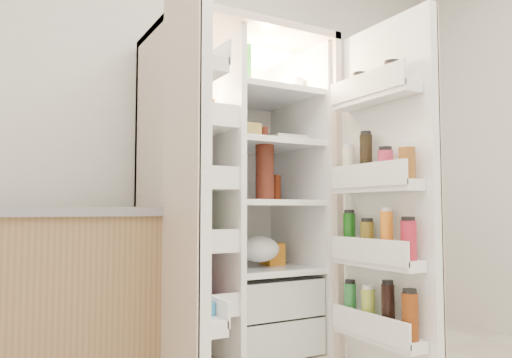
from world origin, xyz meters
TOP-DOWN VIEW (x-y plane):
  - wall_back at (0.00, 2.00)m, footprint 4.00×0.02m
  - refrigerator at (0.10, 1.65)m, footprint 0.92×0.70m
  - freezer_door at (-0.42, 1.05)m, footprint 0.15×0.40m
  - fridge_door at (0.56, 0.96)m, footprint 0.17×0.58m
  - kitchen_counter at (-0.98, 1.53)m, footprint 1.18×0.63m

SIDE VIEW (x-z plane):
  - kitchen_counter at x=-0.98m, z-range 0.00..0.86m
  - refrigerator at x=0.10m, z-range -0.16..1.64m
  - fridge_door at x=0.56m, z-range 0.01..1.73m
  - freezer_door at x=-0.42m, z-range 0.03..1.75m
  - wall_back at x=0.00m, z-range 0.00..2.70m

